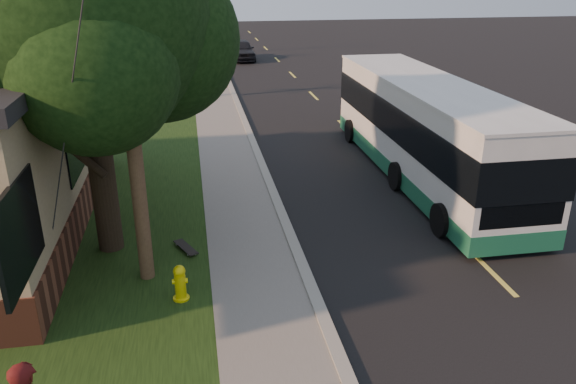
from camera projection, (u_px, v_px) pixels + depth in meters
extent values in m
plane|color=black|center=(311.00, 290.00, 11.47)|extent=(120.00, 120.00, 0.00)
cube|color=black|center=(359.00, 140.00, 21.24)|extent=(8.00, 80.00, 0.01)
cube|color=gray|center=(254.00, 144.00, 20.58)|extent=(0.25, 80.00, 0.12)
cube|color=slate|center=(226.00, 146.00, 20.43)|extent=(2.00, 80.00, 0.08)
cube|color=black|center=(128.00, 152.00, 19.87)|extent=(5.00, 80.00, 0.07)
cylinder|color=yellow|center=(180.00, 287.00, 10.92)|extent=(0.22, 0.22, 0.55)
sphere|color=yellow|center=(179.00, 271.00, 10.80)|extent=(0.24, 0.24, 0.24)
cylinder|color=yellow|center=(180.00, 281.00, 10.88)|extent=(0.30, 0.10, 0.10)
cylinder|color=yellow|center=(180.00, 281.00, 10.88)|extent=(0.10, 0.18, 0.10)
cylinder|color=yellow|center=(181.00, 298.00, 11.02)|extent=(0.32, 0.32, 0.04)
cylinder|color=#473321|center=(125.00, 60.00, 10.14)|extent=(0.30, 0.30, 9.00)
cylinder|color=#2D2D30|center=(67.00, 119.00, 9.28)|extent=(2.52, 3.21, 7.60)
cylinder|color=black|center=(101.00, 166.00, 12.31)|extent=(0.56, 0.56, 4.00)
sphere|color=black|center=(81.00, 14.00, 11.11)|extent=(5.20, 5.20, 5.20)
sphere|color=black|center=(157.00, 40.00, 12.10)|extent=(3.60, 3.60, 3.60)
sphere|color=black|center=(14.00, 33.00, 10.66)|extent=(3.80, 3.80, 3.80)
sphere|color=black|center=(93.00, 70.00, 10.31)|extent=(3.20, 3.20, 3.20)
cylinder|color=black|center=(160.00, 66.00, 26.71)|extent=(0.24, 0.24, 3.30)
cylinder|color=black|center=(157.00, 30.00, 26.09)|extent=(1.38, 0.57, 2.01)
cylinder|color=black|center=(157.00, 30.00, 26.09)|extent=(0.74, 1.21, 1.58)
cylinder|color=black|center=(157.00, 30.00, 26.09)|extent=(0.65, 1.05, 1.95)
cylinder|color=black|center=(157.00, 30.00, 26.09)|extent=(1.28, 0.53, 1.33)
cylinder|color=black|center=(157.00, 30.00, 26.09)|extent=(0.75, 1.21, 1.70)
cylinder|color=black|center=(175.00, 39.00, 37.80)|extent=(0.24, 0.24, 3.03)
cylinder|color=black|center=(173.00, 15.00, 37.23)|extent=(1.38, 0.57, 2.01)
cylinder|color=black|center=(173.00, 15.00, 37.23)|extent=(0.74, 1.21, 1.58)
cylinder|color=black|center=(173.00, 15.00, 37.23)|extent=(0.65, 1.05, 1.95)
cylinder|color=black|center=(173.00, 15.00, 37.23)|extent=(1.28, 0.53, 1.33)
cylinder|color=black|center=(173.00, 15.00, 37.23)|extent=(0.75, 1.21, 1.70)
cylinder|color=#2D2D30|center=(222.00, 15.00, 41.57)|extent=(0.16, 0.16, 5.50)
cube|color=silver|center=(425.00, 124.00, 16.99)|extent=(2.29, 10.97, 2.47)
cube|color=#1B6040|center=(421.00, 164.00, 17.47)|extent=(2.31, 10.99, 0.50)
cube|color=black|center=(426.00, 118.00, 16.92)|extent=(2.33, 11.01, 1.01)
cube|color=black|center=(525.00, 196.00, 12.06)|extent=(1.99, 0.06, 1.46)
cube|color=yellow|center=(534.00, 141.00, 11.60)|extent=(1.46, 0.06, 0.32)
cube|color=#FFF2CC|center=(489.00, 242.00, 12.33)|extent=(0.23, 0.04, 0.14)
cube|color=#FFF2CC|center=(546.00, 238.00, 12.55)|extent=(0.23, 0.04, 0.14)
cube|color=silver|center=(429.00, 83.00, 16.52)|extent=(2.34, 11.02, 0.08)
cylinder|color=black|center=(442.00, 220.00, 13.61)|extent=(0.26, 0.84, 0.84)
cylinder|color=black|center=(528.00, 213.00, 13.97)|extent=(0.26, 0.84, 0.84)
cylinder|color=black|center=(397.00, 176.00, 16.45)|extent=(0.26, 0.84, 0.84)
cylinder|color=black|center=(469.00, 172.00, 16.81)|extent=(0.26, 0.84, 0.84)
cylinder|color=black|center=(351.00, 131.00, 20.96)|extent=(0.26, 0.84, 0.84)
cylinder|color=black|center=(409.00, 128.00, 21.32)|extent=(0.26, 0.84, 0.84)
cube|color=black|center=(186.00, 247.00, 12.89)|extent=(0.58, 0.90, 0.02)
cylinder|color=silver|center=(192.00, 254.00, 12.68)|extent=(0.20, 0.13, 0.06)
cylinder|color=silver|center=(180.00, 244.00, 13.15)|extent=(0.20, 0.13, 0.06)
cube|color=black|center=(10.00, 151.00, 17.82)|extent=(1.75, 1.52, 1.28)
cube|color=black|center=(6.00, 130.00, 17.57)|extent=(1.81, 1.59, 0.09)
imported|color=black|center=(241.00, 50.00, 39.14)|extent=(1.77, 4.19, 1.41)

